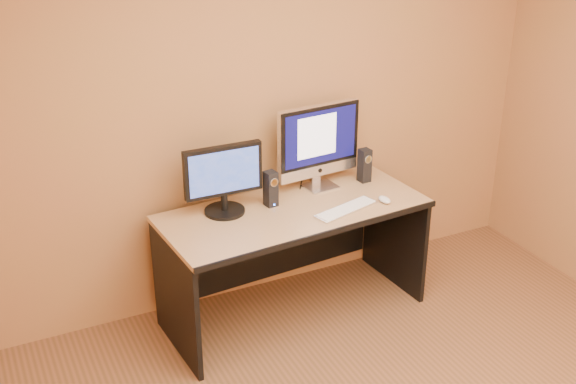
% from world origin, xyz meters
% --- Properties ---
extents(walls, '(4.00, 4.00, 2.60)m').
position_xyz_m(walls, '(0.00, 0.00, 1.30)').
color(walls, '#9A603E').
rests_on(walls, ground).
extents(desk, '(1.71, 0.85, 0.77)m').
position_xyz_m(desk, '(0.01, 1.58, 0.38)').
color(desk, tan).
rests_on(desk, ground).
extents(imac, '(0.61, 0.27, 0.57)m').
position_xyz_m(imac, '(0.31, 1.80, 1.05)').
color(imac, silver).
rests_on(imac, desk).
extents(second_monitor, '(0.50, 0.25, 0.44)m').
position_xyz_m(second_monitor, '(-0.40, 1.72, 0.98)').
color(second_monitor, black).
rests_on(second_monitor, desk).
extents(speaker_left, '(0.08, 0.08, 0.23)m').
position_xyz_m(speaker_left, '(-0.10, 1.69, 0.88)').
color(speaker_left, black).
rests_on(speaker_left, desk).
extents(speaker_right, '(0.08, 0.08, 0.23)m').
position_xyz_m(speaker_right, '(0.62, 1.76, 0.88)').
color(speaker_right, black).
rests_on(speaker_right, desk).
extents(keyboard, '(0.46, 0.24, 0.02)m').
position_xyz_m(keyboard, '(0.29, 1.42, 0.78)').
color(keyboard, silver).
rests_on(keyboard, desk).
extents(mouse, '(0.06, 0.11, 0.04)m').
position_xyz_m(mouse, '(0.56, 1.42, 0.79)').
color(mouse, silver).
rests_on(mouse, desk).
extents(cable_a, '(0.09, 0.22, 0.01)m').
position_xyz_m(cable_a, '(0.34, 1.87, 0.77)').
color(cable_a, black).
rests_on(cable_a, desk).
extents(cable_b, '(0.10, 0.16, 0.01)m').
position_xyz_m(cable_b, '(0.22, 1.90, 0.77)').
color(cable_b, black).
rests_on(cable_b, desk).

